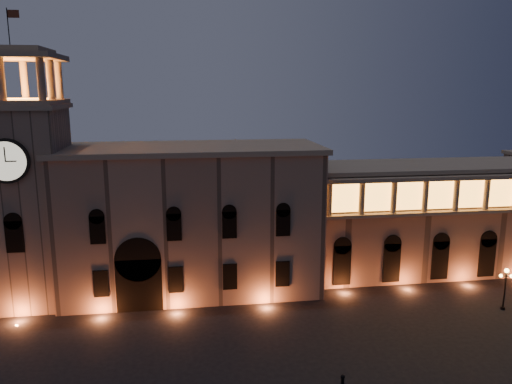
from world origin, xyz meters
The scene contains 4 objects.
government_building centered at (-2.08, 21.93, 8.77)m, with size 30.80×12.80×17.60m.
clock_tower centered at (-20.50, 20.98, 12.50)m, with size 9.80×9.80×32.40m.
colonnade_wing centered at (32.00, 23.92, 7.33)m, with size 40.60×11.50×14.50m.
street_lamp_near centered at (32.02, 10.57, 2.88)m, with size 1.63×0.65×4.82m.
Camera 1 is at (-2.77, -36.67, 24.21)m, focal length 35.00 mm.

